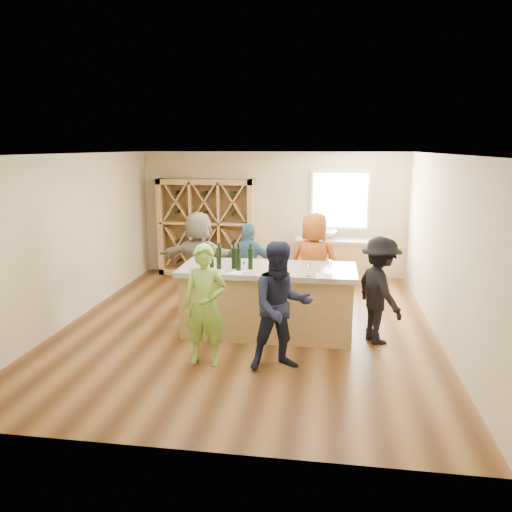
# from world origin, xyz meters

# --- Properties ---
(floor) EXTENTS (6.00, 7.00, 0.10)m
(floor) POSITION_xyz_m (0.00, 0.00, -0.05)
(floor) COLOR brown
(floor) RESTS_ON ground
(ceiling) EXTENTS (6.00, 7.00, 0.10)m
(ceiling) POSITION_xyz_m (0.00, 0.00, 2.85)
(ceiling) COLOR white
(ceiling) RESTS_ON ground
(wall_back) EXTENTS (6.00, 0.10, 2.80)m
(wall_back) POSITION_xyz_m (0.00, 3.55, 1.40)
(wall_back) COLOR #CAB892
(wall_back) RESTS_ON ground
(wall_front) EXTENTS (6.00, 0.10, 2.80)m
(wall_front) POSITION_xyz_m (0.00, -3.55, 1.40)
(wall_front) COLOR #CAB892
(wall_front) RESTS_ON ground
(wall_left) EXTENTS (0.10, 7.00, 2.80)m
(wall_left) POSITION_xyz_m (-3.05, 0.00, 1.40)
(wall_left) COLOR #CAB892
(wall_left) RESTS_ON ground
(wall_right) EXTENTS (0.10, 7.00, 2.80)m
(wall_right) POSITION_xyz_m (3.05, 0.00, 1.40)
(wall_right) COLOR #CAB892
(wall_right) RESTS_ON ground
(window_frame) EXTENTS (1.30, 0.06, 1.30)m
(window_frame) POSITION_xyz_m (1.50, 3.47, 1.75)
(window_frame) COLOR white
(window_frame) RESTS_ON wall_back
(window_pane) EXTENTS (1.18, 0.01, 1.18)m
(window_pane) POSITION_xyz_m (1.50, 3.44, 1.75)
(window_pane) COLOR white
(window_pane) RESTS_ON wall_back
(wine_rack) EXTENTS (2.20, 0.45, 2.20)m
(wine_rack) POSITION_xyz_m (-1.50, 3.27, 1.10)
(wine_rack) COLOR tan
(wine_rack) RESTS_ON floor
(back_counter_base) EXTENTS (1.60, 0.58, 0.86)m
(back_counter_base) POSITION_xyz_m (1.40, 3.20, 0.43)
(back_counter_base) COLOR tan
(back_counter_base) RESTS_ON floor
(back_counter_top) EXTENTS (1.70, 0.62, 0.06)m
(back_counter_top) POSITION_xyz_m (1.40, 3.20, 0.89)
(back_counter_top) COLOR #AC9F8C
(back_counter_top) RESTS_ON back_counter_base
(sink) EXTENTS (0.54, 0.54, 0.19)m
(sink) POSITION_xyz_m (1.20, 3.20, 1.01)
(sink) COLOR silver
(sink) RESTS_ON back_counter_top
(faucet) EXTENTS (0.02, 0.02, 0.30)m
(faucet) POSITION_xyz_m (1.20, 3.38, 1.07)
(faucet) COLOR silver
(faucet) RESTS_ON back_counter_top
(tasting_counter_base) EXTENTS (2.60, 1.00, 1.00)m
(tasting_counter_base) POSITION_xyz_m (0.35, -0.26, 0.50)
(tasting_counter_base) COLOR tan
(tasting_counter_base) RESTS_ON floor
(tasting_counter_top) EXTENTS (2.72, 1.12, 0.08)m
(tasting_counter_top) POSITION_xyz_m (0.35, -0.26, 1.04)
(tasting_counter_top) COLOR #AC9F8C
(tasting_counter_top) RESTS_ON tasting_counter_base
(wine_bottle_a) EXTENTS (0.09, 0.09, 0.28)m
(wine_bottle_a) POSITION_xyz_m (-0.50, -0.40, 1.22)
(wine_bottle_a) COLOR black
(wine_bottle_a) RESTS_ON tasting_counter_top
(wine_bottle_b) EXTENTS (0.08, 0.08, 0.32)m
(wine_bottle_b) POSITION_xyz_m (-0.37, -0.47, 1.24)
(wine_bottle_b) COLOR black
(wine_bottle_b) RESTS_ON tasting_counter_top
(wine_bottle_c) EXTENTS (0.09, 0.09, 0.31)m
(wine_bottle_c) POSITION_xyz_m (-0.15, -0.40, 1.24)
(wine_bottle_c) COLOR black
(wine_bottle_c) RESTS_ON tasting_counter_top
(wine_bottle_d) EXTENTS (0.10, 0.10, 0.33)m
(wine_bottle_d) POSITION_xyz_m (-0.06, -0.52, 1.25)
(wine_bottle_d) COLOR black
(wine_bottle_d) RESTS_ON tasting_counter_top
(wine_bottle_e) EXTENTS (0.09, 0.09, 0.31)m
(wine_bottle_e) POSITION_xyz_m (0.10, -0.41, 1.24)
(wine_bottle_e) COLOR black
(wine_bottle_e) RESTS_ON tasting_counter_top
(wine_glass_a) EXTENTS (0.08, 0.08, 0.17)m
(wine_glass_a) POSITION_xyz_m (0.04, -0.68, 1.17)
(wine_glass_a) COLOR white
(wine_glass_a) RESTS_ON tasting_counter_top
(wine_glass_b) EXTENTS (0.08, 0.08, 0.16)m
(wine_glass_b) POSITION_xyz_m (0.50, -0.74, 1.16)
(wine_glass_b) COLOR white
(wine_glass_b) RESTS_ON tasting_counter_top
(wine_glass_c) EXTENTS (0.07, 0.07, 0.17)m
(wine_glass_c) POSITION_xyz_m (1.01, -0.73, 1.16)
(wine_glass_c) COLOR white
(wine_glass_c) RESTS_ON tasting_counter_top
(wine_glass_e) EXTENTS (0.09, 0.09, 0.19)m
(wine_glass_e) POSITION_xyz_m (1.31, -0.49, 1.18)
(wine_glass_e) COLOR white
(wine_glass_e) RESTS_ON tasting_counter_top
(tasting_menu_a) EXTENTS (0.30, 0.34, 0.00)m
(tasting_menu_a) POSITION_xyz_m (-0.04, -0.65, 1.08)
(tasting_menu_a) COLOR white
(tasting_menu_a) RESTS_ON tasting_counter_top
(tasting_menu_b) EXTENTS (0.28, 0.32, 0.00)m
(tasting_menu_b) POSITION_xyz_m (0.62, -0.63, 1.08)
(tasting_menu_b) COLOR white
(tasting_menu_b) RESTS_ON tasting_counter_top
(tasting_menu_c) EXTENTS (0.24, 0.33, 0.00)m
(tasting_menu_c) POSITION_xyz_m (1.22, -0.68, 1.08)
(tasting_menu_c) COLOR white
(tasting_menu_c) RESTS_ON tasting_counter_top
(person_near_left) EXTENTS (0.61, 0.45, 1.66)m
(person_near_left) POSITION_xyz_m (-0.34, -1.49, 0.83)
(person_near_left) COLOR #8CC64C
(person_near_left) RESTS_ON floor
(person_near_right) EXTENTS (0.95, 0.73, 1.73)m
(person_near_right) POSITION_xyz_m (0.68, -1.50, 0.86)
(person_near_right) COLOR #191E38
(person_near_right) RESTS_ON floor
(person_server) EXTENTS (0.88, 1.16, 1.62)m
(person_server) POSITION_xyz_m (2.05, -0.37, 0.81)
(person_server) COLOR black
(person_server) RESTS_ON floor
(person_far_mid) EXTENTS (0.97, 0.54, 1.62)m
(person_far_mid) POSITION_xyz_m (-0.10, 0.69, 0.81)
(person_far_mid) COLOR #335972
(person_far_mid) RESTS_ON floor
(person_far_right) EXTENTS (1.00, 0.78, 1.82)m
(person_far_right) POSITION_xyz_m (1.03, 0.73, 0.91)
(person_far_right) COLOR #994C19
(person_far_right) RESTS_ON floor
(person_far_left) EXTENTS (1.71, 0.77, 1.79)m
(person_far_left) POSITION_xyz_m (-1.03, 0.83, 0.89)
(person_far_left) COLOR gray
(person_far_left) RESTS_ON floor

